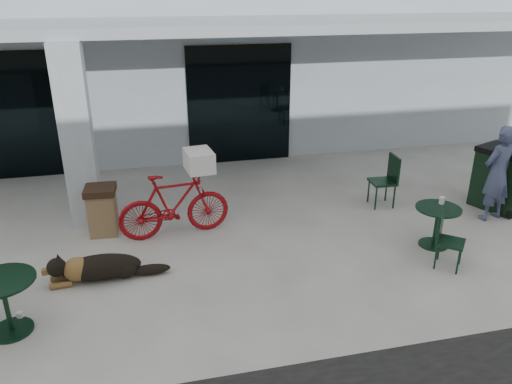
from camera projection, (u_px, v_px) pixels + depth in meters
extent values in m
plane|color=beige|center=(186.00, 280.00, 7.16)|extent=(80.00, 80.00, 0.00)
cube|color=silver|center=(151.00, 49.00, 13.92)|extent=(22.00, 7.00, 4.50)
cube|color=black|center=(6.00, 117.00, 10.44)|extent=(2.80, 0.06, 2.70)
cube|color=black|center=(240.00, 105.00, 11.49)|extent=(2.40, 0.06, 2.70)
cube|color=silver|center=(77.00, 138.00, 8.31)|extent=(0.50, 0.50, 3.12)
cube|color=silver|center=(157.00, 26.00, 9.15)|extent=(22.00, 2.80, 0.18)
imported|color=maroon|center=(174.00, 205.00, 8.24)|extent=(1.90, 0.74, 1.11)
cube|color=white|center=(199.00, 161.00, 8.10)|extent=(0.49, 0.61, 0.34)
cylinder|color=white|center=(20.00, 316.00, 6.32)|extent=(0.08, 0.08, 0.10)
imported|color=#404C6C|center=(497.00, 174.00, 8.72)|extent=(0.71, 0.55, 1.73)
cylinder|color=white|center=(442.00, 200.00, 7.99)|extent=(0.10, 0.10, 0.12)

